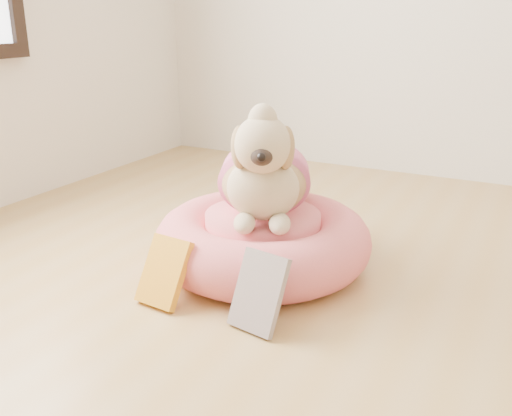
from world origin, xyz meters
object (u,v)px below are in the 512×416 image
at_px(pet_bed, 263,240).
at_px(book_white, 259,292).
at_px(dog, 264,156).
at_px(book_yellow, 164,272).

bearing_deg(pet_bed, book_white, -64.82).
height_order(dog, book_white, dog).
bearing_deg(dog, book_white, -89.97).
height_order(pet_bed, dog, dog).
distance_m(dog, book_yellow, 0.49).
distance_m(dog, book_white, 0.50).
relative_size(pet_bed, dog, 1.36).
relative_size(pet_bed, book_white, 3.35).
bearing_deg(book_yellow, dog, 74.39).
relative_size(dog, book_yellow, 2.57).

